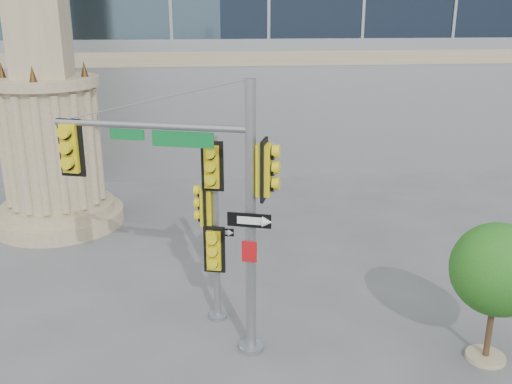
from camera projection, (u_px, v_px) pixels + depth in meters
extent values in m
plane|color=#545456|center=(257.00, 364.00, 12.19)|extent=(120.00, 120.00, 0.00)
cylinder|color=tan|center=(60.00, 217.00, 20.01)|extent=(4.40, 4.40, 0.50)
cylinder|color=tan|center=(59.00, 206.00, 19.89)|extent=(3.80, 3.80, 0.30)
cylinder|color=tan|center=(52.00, 146.00, 19.22)|extent=(3.00, 3.00, 4.00)
cylinder|color=tan|center=(44.00, 82.00, 18.56)|extent=(3.50, 3.50, 0.30)
cone|color=#472D14|center=(84.00, 69.00, 18.56)|extent=(0.24, 0.24, 0.50)
cone|color=#472D14|center=(1.00, 70.00, 18.30)|extent=(0.24, 0.24, 0.50)
cylinder|color=slate|center=(251.00, 347.00, 12.69)|extent=(0.56, 0.56, 0.12)
cylinder|color=slate|center=(251.00, 225.00, 11.78)|extent=(0.22, 0.22, 5.98)
cylinder|color=slate|center=(150.00, 126.00, 11.56)|extent=(4.03, 1.40, 0.14)
cube|color=#0D6E2C|center=(183.00, 139.00, 11.49)|extent=(1.25, 0.43, 0.32)
cube|color=yellow|center=(71.00, 148.00, 12.07)|extent=(0.61, 0.43, 1.25)
cube|color=yellow|center=(264.00, 170.00, 11.36)|extent=(0.43, 0.61, 1.25)
cube|color=black|center=(249.00, 220.00, 11.60)|extent=(0.88, 0.31, 0.30)
cube|color=red|center=(249.00, 252.00, 11.82)|extent=(0.31, 0.13, 0.46)
cylinder|color=slate|center=(218.00, 316.00, 13.99)|extent=(0.44, 0.44, 0.11)
cylinder|color=slate|center=(216.00, 232.00, 13.30)|extent=(0.16, 0.16, 4.56)
cube|color=yellow|center=(212.00, 166.00, 12.60)|extent=(0.55, 0.37, 1.14)
cube|color=yellow|center=(207.00, 206.00, 13.13)|extent=(0.37, 0.55, 1.14)
cube|color=yellow|center=(214.00, 249.00, 13.22)|extent=(0.55, 0.37, 1.14)
cube|color=black|center=(222.00, 232.00, 13.16)|extent=(0.55, 0.17, 0.18)
cylinder|color=tan|center=(485.00, 357.00, 12.37)|extent=(0.84, 0.84, 0.09)
cylinder|color=#382314|center=(490.00, 325.00, 12.12)|extent=(0.13, 0.13, 1.67)
sphere|color=#166018|center=(498.00, 269.00, 11.72)|extent=(1.95, 1.95, 1.95)
sphere|color=#166018|center=(509.00, 276.00, 12.07)|extent=(1.21, 1.21, 1.21)
sphere|color=#166018|center=(487.00, 286.00, 11.54)|extent=(1.02, 1.02, 1.02)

